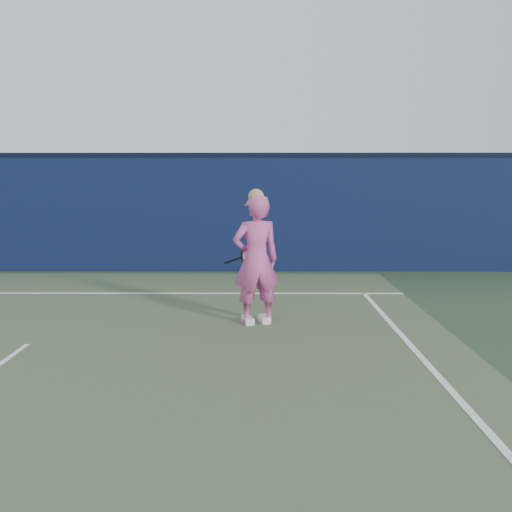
{
  "coord_description": "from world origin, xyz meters",
  "views": [
    {
      "loc": [
        2.91,
        -5.53,
        2.1
      ],
      "look_at": [
        2.87,
        2.04,
        0.98
      ],
      "focal_mm": 38.0,
      "sensor_mm": 36.0,
      "label": 1
    }
  ],
  "objects": [
    {
      "name": "backstop_wall",
      "position": [
        0.0,
        6.5,
        1.25
      ],
      "size": [
        24.0,
        0.4,
        2.5
      ],
      "primitive_type": "cube",
      "color": "#0C1937",
      "rests_on": "ground"
    },
    {
      "name": "wall_cap",
      "position": [
        0.0,
        6.5,
        2.55
      ],
      "size": [
        24.0,
        0.42,
        0.1
      ],
      "primitive_type": "cube",
      "color": "black",
      "rests_on": "backstop_wall"
    },
    {
      "name": "player",
      "position": [
        2.87,
        2.04,
        0.93
      ],
      "size": [
        0.77,
        0.61,
        1.93
      ],
      "rotation": [
        0.0,
        0.0,
        3.43
      ],
      "color": "#D25197",
      "rests_on": "ground"
    },
    {
      "name": "racket",
      "position": [
        2.72,
        2.47,
        0.92
      ],
      "size": [
        0.49,
        0.23,
        0.27
      ],
      "rotation": [
        0.0,
        0.0,
        0.28
      ],
      "color": "black",
      "rests_on": "ground"
    }
  ]
}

